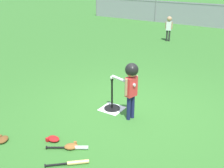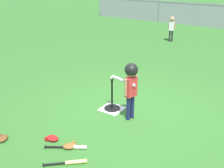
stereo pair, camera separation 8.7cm
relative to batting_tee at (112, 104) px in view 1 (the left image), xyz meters
The scene contains 11 objects.
ground_plane 0.38m from the batting_tee, 19.21° to the left, with size 60.00×60.00×0.00m, color #336B28.
home_plate 0.10m from the batting_tee, 90.00° to the left, with size 0.44×0.44×0.01m, color white.
batting_tee is the anchor object (origin of this frame).
baseball_on_tee 0.59m from the batting_tee, 90.00° to the left, with size 0.07×0.07×0.07m, color white.
batter_child 0.86m from the batting_tee, 15.12° to the right, with size 0.62×0.31×1.11m.
fielder_deep_center 6.27m from the batting_tee, 102.00° to the left, with size 0.29×0.19×0.98m.
spare_bat_silver 1.50m from the batting_tee, 81.06° to the right, with size 0.59×0.41×0.06m.
spare_bat_wood 1.83m from the batting_tee, 74.85° to the right, with size 0.51×0.47×0.06m.
glove_by_plate 1.49m from the batting_tee, 82.72° to the right, with size 0.27×0.27×0.07m.
glove_near_bats 2.14m from the batting_tee, 114.50° to the right, with size 0.25×0.27×0.07m.
glove_tossed_aside 1.50m from the batting_tee, 97.75° to the right, with size 0.22×0.18×0.07m.
Camera 1 is at (2.35, -4.26, 2.61)m, focal length 43.57 mm.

